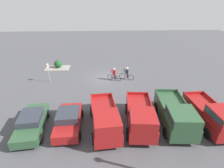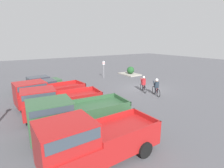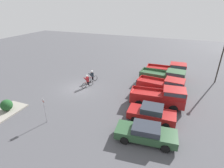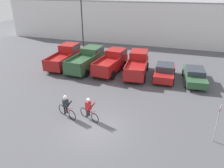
{
  "view_description": "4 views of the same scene",
  "coord_description": "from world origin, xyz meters",
  "px_view_note": "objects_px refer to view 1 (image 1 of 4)",
  "views": [
    {
      "loc": [
        0.72,
        21.05,
        9.12
      ],
      "look_at": [
        -0.22,
        4.46,
        1.2
      ],
      "focal_mm": 28.0,
      "sensor_mm": 36.0,
      "label": 1
    },
    {
      "loc": [
        -13.73,
        13.22,
        5.23
      ],
      "look_at": [
        -0.22,
        4.46,
        1.2
      ],
      "focal_mm": 28.0,
      "sensor_mm": 36.0,
      "label": 2
    },
    {
      "loc": [
        17.23,
        11.35,
        9.92
      ],
      "look_at": [
        -0.22,
        4.46,
        1.2
      ],
      "focal_mm": 28.0,
      "sensor_mm": 36.0,
      "label": 3
    },
    {
      "loc": [
        4.78,
        -10.82,
        8.48
      ],
      "look_at": [
        -0.22,
        4.46,
        1.2
      ],
      "focal_mm": 35.0,
      "sensor_mm": 36.0,
      "label": 4
    }
  ],
  "objects_px": {
    "cyclist_1": "(127,73)",
    "sedan_1": "(32,122)",
    "pickup_truck_3": "(105,119)",
    "cyclist_0": "(114,74)",
    "shrub": "(58,64)",
    "pickup_truck_0": "(213,115)",
    "pickup_truck_2": "(141,116)",
    "fire_lane_sign": "(48,71)",
    "pickup_truck_1": "(176,114)",
    "sedan_0": "(69,120)"
  },
  "relations": [
    {
      "from": "cyclist_1",
      "to": "fire_lane_sign",
      "type": "xyz_separation_m",
      "value": [
        9.59,
        0.31,
        0.64
      ]
    },
    {
      "from": "pickup_truck_1",
      "to": "sedan_1",
      "type": "distance_m",
      "value": 11.18
    },
    {
      "from": "pickup_truck_2",
      "to": "sedan_0",
      "type": "xyz_separation_m",
      "value": [
        5.56,
        -0.38,
        -0.38
      ]
    },
    {
      "from": "pickup_truck_1",
      "to": "sedan_1",
      "type": "bearing_deg",
      "value": -0.95
    },
    {
      "from": "cyclist_1",
      "to": "sedan_1",
      "type": "bearing_deg",
      "value": 46.91
    },
    {
      "from": "pickup_truck_3",
      "to": "shrub",
      "type": "bearing_deg",
      "value": -64.86
    },
    {
      "from": "cyclist_1",
      "to": "shrub",
      "type": "xyz_separation_m",
      "value": [
        9.62,
        -4.54,
        -0.15
      ]
    },
    {
      "from": "sedan_1",
      "to": "shrub",
      "type": "height_order",
      "value": "sedan_1"
    },
    {
      "from": "pickup_truck_2",
      "to": "pickup_truck_0",
      "type": "bearing_deg",
      "value": 178.2
    },
    {
      "from": "pickup_truck_3",
      "to": "fire_lane_sign",
      "type": "distance_m",
      "value": 11.46
    },
    {
      "from": "fire_lane_sign",
      "to": "cyclist_0",
      "type": "bearing_deg",
      "value": -179.08
    },
    {
      "from": "pickup_truck_0",
      "to": "sedan_1",
      "type": "distance_m",
      "value": 14.03
    },
    {
      "from": "pickup_truck_2",
      "to": "cyclist_0",
      "type": "relative_size",
      "value": 3.21
    },
    {
      "from": "sedan_1",
      "to": "shrub",
      "type": "distance_m",
      "value": 13.77
    },
    {
      "from": "pickup_truck_1",
      "to": "shrub",
      "type": "bearing_deg",
      "value": -48.79
    },
    {
      "from": "pickup_truck_0",
      "to": "pickup_truck_3",
      "type": "xyz_separation_m",
      "value": [
        8.37,
        -0.04,
        -0.03
      ]
    },
    {
      "from": "cyclist_1",
      "to": "pickup_truck_3",
      "type": "bearing_deg",
      "value": 72.99
    },
    {
      "from": "fire_lane_sign",
      "to": "pickup_truck_3",
      "type": "bearing_deg",
      "value": 125.38
    },
    {
      "from": "pickup_truck_3",
      "to": "pickup_truck_2",
      "type": "bearing_deg",
      "value": -177.16
    },
    {
      "from": "pickup_truck_0",
      "to": "shrub",
      "type": "distance_m",
      "value": 20.71
    },
    {
      "from": "sedan_1",
      "to": "shrub",
      "type": "xyz_separation_m",
      "value": [
        1.02,
        -13.73,
        0.0
      ]
    },
    {
      "from": "cyclist_0",
      "to": "fire_lane_sign",
      "type": "xyz_separation_m",
      "value": [
        7.97,
        0.13,
        0.69
      ]
    },
    {
      "from": "pickup_truck_1",
      "to": "sedan_0",
      "type": "bearing_deg",
      "value": -1.58
    },
    {
      "from": "pickup_truck_0",
      "to": "fire_lane_sign",
      "type": "relative_size",
      "value": 2.17
    },
    {
      "from": "pickup_truck_0",
      "to": "pickup_truck_2",
      "type": "xyz_separation_m",
      "value": [
        5.65,
        -0.18,
        -0.02
      ]
    },
    {
      "from": "pickup_truck_1",
      "to": "shrub",
      "type": "height_order",
      "value": "pickup_truck_1"
    },
    {
      "from": "pickup_truck_1",
      "to": "fire_lane_sign",
      "type": "bearing_deg",
      "value": -36.7
    },
    {
      "from": "cyclist_1",
      "to": "pickup_truck_2",
      "type": "bearing_deg",
      "value": 88.58
    },
    {
      "from": "pickup_truck_3",
      "to": "sedan_0",
      "type": "xyz_separation_m",
      "value": [
        2.84,
        -0.51,
        -0.37
      ]
    },
    {
      "from": "shrub",
      "to": "pickup_truck_2",
      "type": "bearing_deg",
      "value": 123.71
    },
    {
      "from": "pickup_truck_2",
      "to": "pickup_truck_1",
      "type": "bearing_deg",
      "value": -177.07
    },
    {
      "from": "pickup_truck_0",
      "to": "cyclist_1",
      "type": "distance_m",
      "value": 11.11
    },
    {
      "from": "sedan_1",
      "to": "fire_lane_sign",
      "type": "height_order",
      "value": "fire_lane_sign"
    },
    {
      "from": "shrub",
      "to": "pickup_truck_1",
      "type": "bearing_deg",
      "value": 131.21
    },
    {
      "from": "pickup_truck_1",
      "to": "pickup_truck_2",
      "type": "distance_m",
      "value": 2.81
    },
    {
      "from": "pickup_truck_0",
      "to": "pickup_truck_3",
      "type": "relative_size",
      "value": 0.97
    },
    {
      "from": "pickup_truck_3",
      "to": "cyclist_0",
      "type": "bearing_deg",
      "value": -98.01
    },
    {
      "from": "pickup_truck_0",
      "to": "sedan_0",
      "type": "height_order",
      "value": "pickup_truck_0"
    },
    {
      "from": "pickup_truck_0",
      "to": "cyclist_1",
      "type": "height_order",
      "value": "pickup_truck_0"
    },
    {
      "from": "pickup_truck_1",
      "to": "cyclist_0",
      "type": "bearing_deg",
      "value": -65.47
    },
    {
      "from": "fire_lane_sign",
      "to": "shrub",
      "type": "xyz_separation_m",
      "value": [
        0.03,
        -4.85,
        -0.79
      ]
    },
    {
      "from": "pickup_truck_0",
      "to": "cyclist_0",
      "type": "xyz_separation_m",
      "value": [
        7.04,
        -9.51,
        -0.33
      ]
    },
    {
      "from": "fire_lane_sign",
      "to": "shrub",
      "type": "height_order",
      "value": "fire_lane_sign"
    },
    {
      "from": "sedan_1",
      "to": "shrub",
      "type": "relative_size",
      "value": 4.33
    },
    {
      "from": "pickup_truck_0",
      "to": "pickup_truck_1",
      "type": "height_order",
      "value": "pickup_truck_0"
    },
    {
      "from": "pickup_truck_2",
      "to": "cyclist_1",
      "type": "xyz_separation_m",
      "value": [
        -0.24,
        -9.52,
        -0.25
      ]
    },
    {
      "from": "pickup_truck_0",
      "to": "cyclist_0",
      "type": "relative_size",
      "value": 3.2
    },
    {
      "from": "pickup_truck_0",
      "to": "cyclist_0",
      "type": "distance_m",
      "value": 11.84
    },
    {
      "from": "pickup_truck_0",
      "to": "pickup_truck_1",
      "type": "distance_m",
      "value": 2.86
    },
    {
      "from": "cyclist_1",
      "to": "fire_lane_sign",
      "type": "distance_m",
      "value": 9.61
    }
  ]
}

